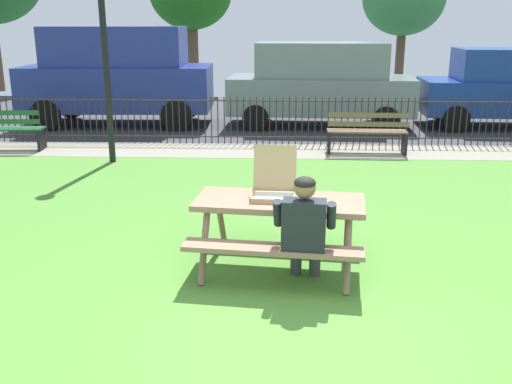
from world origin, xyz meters
name	(u,v)px	position (x,y,z in m)	size (l,w,h in m)	color
ground	(291,248)	(0.00, 1.99, -0.01)	(28.00, 11.98, 0.02)	#4F8833
cobblestone_walkway	(286,151)	(0.00, 7.28, 0.00)	(28.00, 1.40, 0.01)	gray
street_asphalt	(284,115)	(0.00, 11.97, -0.01)	(28.00, 7.99, 0.01)	#38383D
picnic_table_foreground	(279,215)	(-0.14, 1.43, 0.60)	(1.95, 1.67, 0.79)	#8E6D56
pizza_box_open	(274,184)	(-0.20, 1.58, 0.89)	(0.50, 0.56, 0.52)	tan
adult_at_table	(304,227)	(0.11, 0.89, 0.66)	(0.63, 0.62, 1.19)	#3E3E3E
iron_fence_streetside	(286,120)	(0.00, 7.98, 0.52)	(20.84, 0.03, 1.03)	#2D2823
park_bench_left	(3,130)	(-5.85, 7.14, 0.42)	(1.62, 0.56, 0.85)	#215A2F
park_bench_center	(367,133)	(1.64, 7.14, 0.42)	(1.61, 0.51, 0.85)	brown
lamp_post_walkway	(103,26)	(-3.33, 6.22, 2.51)	(0.28, 0.28, 4.12)	black
parked_car_far_left	(118,73)	(-4.26, 10.32, 1.31)	(4.76, 2.18, 2.46)	navy
parked_car_left	(320,83)	(0.89, 10.32, 1.10)	(4.68, 2.12, 2.08)	slate
parked_car_center	(511,87)	(5.63, 10.32, 1.01)	(4.49, 2.10, 1.94)	navy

